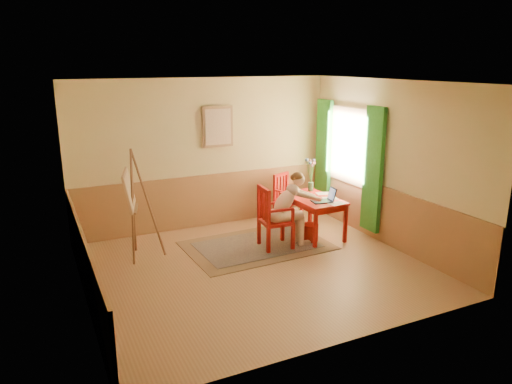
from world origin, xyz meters
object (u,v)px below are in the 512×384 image
table (313,202)px  chair_back (286,198)px  laptop (325,199)px  easel (131,194)px  chair_left (273,218)px  figure (289,206)px

table → chair_back: size_ratio=1.28×
table → chair_back: chair_back is taller
chair_back → laptop: (0.07, -1.25, 0.29)m
laptop → easel: 3.26m
laptop → easel: easel is taller
chair_back → chair_left: bearing=-127.9°
table → easel: 3.18m
table → laptop: bearing=-81.9°
table → figure: bearing=-158.3°
table → chair_back: bearing=91.5°
figure → easel: bearing=165.7°
chair_back → laptop: 1.28m
figure → laptop: size_ratio=2.99×
chair_left → easel: (-2.20, 0.61, 0.52)m
chair_back → table: bearing=-88.5°
laptop → table: bearing=98.1°
table → easel: easel is taller
chair_left → easel: easel is taller
chair_back → easel: 3.21m
easel → laptop: bearing=-12.2°
chair_back → figure: (-0.62, -1.20, 0.24)m
laptop → figure: bearing=175.7°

